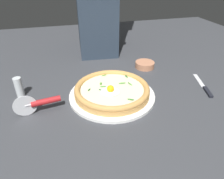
# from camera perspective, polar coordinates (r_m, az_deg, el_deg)

# --- Properties ---
(ground_plane) EXTENTS (2.40, 2.40, 0.03)m
(ground_plane) POSITION_cam_1_polar(r_m,az_deg,el_deg) (0.87, 2.27, -2.12)
(ground_plane) COLOR #36383C
(ground_plane) RESTS_ON ground
(pizza_plate) EXTENTS (0.35, 0.35, 0.01)m
(pizza_plate) POSITION_cam_1_polar(r_m,az_deg,el_deg) (0.84, -0.00, -1.51)
(pizza_plate) COLOR white
(pizza_plate) RESTS_ON ground
(pizza) EXTENTS (0.30, 0.30, 0.05)m
(pizza) POSITION_cam_1_polar(r_m,az_deg,el_deg) (0.83, -0.01, -0.08)
(pizza) COLOR tan
(pizza) RESTS_ON pizza_plate
(side_bowl) EXTENTS (0.10, 0.10, 0.03)m
(side_bowl) POSITION_cam_1_polar(r_m,az_deg,el_deg) (1.09, 9.14, 6.84)
(side_bowl) COLOR #B67756
(side_bowl) RESTS_ON ground
(pizza_cutter) EXTENTS (0.16, 0.04, 0.08)m
(pizza_cutter) POSITION_cam_1_polar(r_m,az_deg,el_deg) (0.78, -19.47, -3.47)
(pizza_cutter) COLOR silver
(pizza_cutter) RESTS_ON ground
(table_knife) EXTENTS (0.08, 0.21, 0.01)m
(table_knife) POSITION_cam_1_polar(r_m,az_deg,el_deg) (0.98, 24.54, 0.37)
(table_knife) COLOR silver
(table_knife) RESTS_ON ground
(pepper_shaker) EXTENTS (0.03, 0.03, 0.08)m
(pepper_shaker) POSITION_cam_1_polar(r_m,az_deg,el_deg) (0.91, -24.57, 0.59)
(pepper_shaker) COLOR silver
(pepper_shaker) RESTS_ON ground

